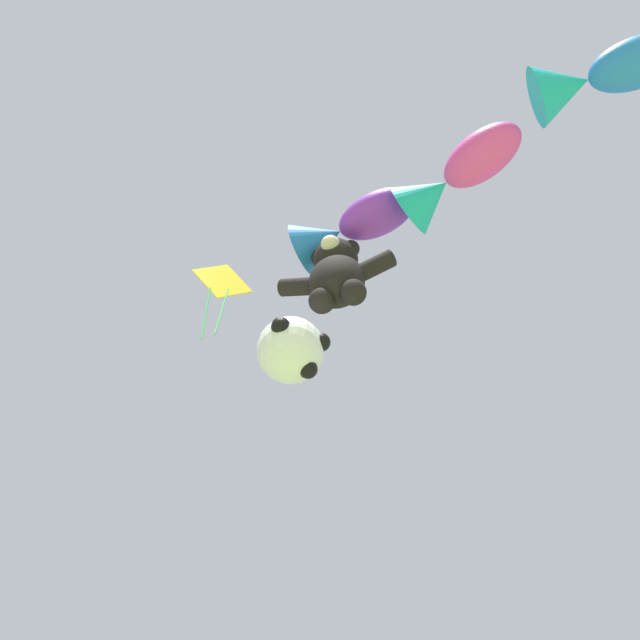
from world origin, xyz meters
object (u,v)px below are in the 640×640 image
at_px(diamond_kite, 221,285).
at_px(fish_kite_cobalt, 599,76).
at_px(teddy_bear_kite, 336,274).
at_px(fish_kite_violet, 348,227).
at_px(fish_kite_magenta, 454,176).
at_px(soccer_ball_kite, 292,350).

bearing_deg(diamond_kite, fish_kite_cobalt, -17.56).
distance_m(teddy_bear_kite, fish_kite_violet, 1.30).
distance_m(fish_kite_violet, fish_kite_magenta, 2.03).
relative_size(fish_kite_violet, fish_kite_cobalt, 0.97).
relative_size(teddy_bear_kite, fish_kite_cobalt, 0.84).
bearing_deg(fish_kite_violet, fish_kite_magenta, -15.01).
bearing_deg(fish_kite_violet, teddy_bear_kite, 142.92).
xyz_separation_m(soccer_ball_kite, diamond_kite, (-1.92, 0.70, 4.59)).
relative_size(fish_kite_magenta, diamond_kite, 0.77).
height_order(fish_kite_magenta, fish_kite_cobalt, fish_kite_cobalt).
bearing_deg(diamond_kite, fish_kite_magenta, -17.81).
distance_m(soccer_ball_kite, diamond_kite, 5.03).
relative_size(fish_kite_violet, fish_kite_magenta, 1.00).
height_order(fish_kite_magenta, diamond_kite, diamond_kite).
xyz_separation_m(fish_kite_violet, fish_kite_magenta, (1.92, -0.52, -0.41)).
xyz_separation_m(fish_kite_violet, fish_kite_cobalt, (4.49, -1.31, 0.03)).
xyz_separation_m(fish_kite_magenta, diamond_kite, (-4.90, 1.57, 1.92)).
bearing_deg(teddy_bear_kite, fish_kite_magenta, -18.62).
height_order(teddy_bear_kite, diamond_kite, diamond_kite).
relative_size(fish_kite_cobalt, diamond_kite, 0.79).
height_order(teddy_bear_kite, fish_kite_magenta, fish_kite_magenta).
distance_m(soccer_ball_kite, fish_kite_cobalt, 6.57).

